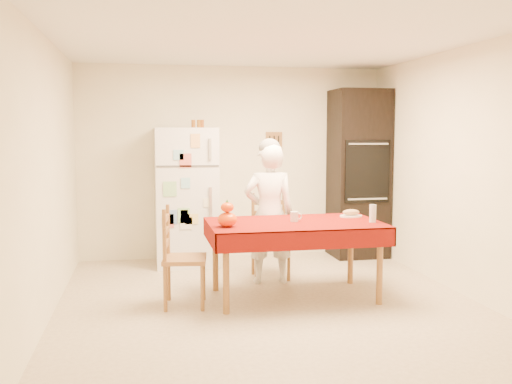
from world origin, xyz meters
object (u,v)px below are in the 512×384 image
object	(u,v)px
dining_table	(294,229)
chair_left	(178,253)
bread_plate	(351,216)
refrigerator	(186,197)
oven_cabinet	(358,174)
chair_far	(270,233)
wine_glass	(373,213)
coffee_mug	(294,217)
pumpkin_lower	(227,219)
seated_woman	(269,214)

from	to	relation	value
dining_table	chair_left	xyz separation A→B (m)	(-1.15, -0.06, -0.18)
bread_plate	dining_table	bearing A→B (deg)	-162.46
refrigerator	chair_left	world-z (taller)	refrigerator
oven_cabinet	chair_far	size ratio (longest dim) A/B	2.32
chair_far	wine_glass	distance (m)	1.35
chair_left	oven_cabinet	bearing A→B (deg)	-46.69
chair_far	oven_cabinet	bearing A→B (deg)	35.96
chair_far	coffee_mug	distance (m)	0.90
oven_cabinet	pumpkin_lower	size ratio (longest dim) A/B	11.91
chair_far	chair_left	bearing A→B (deg)	-135.51
refrigerator	coffee_mug	bearing A→B (deg)	-60.31
refrigerator	coffee_mug	xyz separation A→B (m)	(0.95, -1.66, -0.04)
refrigerator	chair_far	bearing A→B (deg)	-42.61
dining_table	chair_left	world-z (taller)	chair_left
seated_woman	wine_glass	bearing A→B (deg)	142.10
chair_left	wine_glass	distance (m)	1.94
coffee_mug	seated_woman	bearing A→B (deg)	101.75
chair_far	refrigerator	bearing A→B (deg)	141.67
refrigerator	chair_far	world-z (taller)	refrigerator
pumpkin_lower	wine_glass	xyz separation A→B (m)	(1.45, -0.01, 0.02)
refrigerator	seated_woman	distance (m)	1.35
dining_table	pumpkin_lower	size ratio (longest dim) A/B	9.20
coffee_mug	refrigerator	bearing A→B (deg)	119.69
oven_cabinet	seated_woman	distance (m)	1.87
chair_left	chair_far	bearing A→B (deg)	-42.14
chair_far	seated_woman	bearing A→B (deg)	-99.45
dining_table	bread_plate	bearing A→B (deg)	17.54
coffee_mug	pumpkin_lower	distance (m)	0.72
dining_table	coffee_mug	world-z (taller)	coffee_mug
bread_plate	chair_left	bearing A→B (deg)	-171.51
coffee_mug	pumpkin_lower	xyz separation A→B (m)	(-0.70, -0.18, 0.02)
seated_woman	pumpkin_lower	size ratio (longest dim) A/B	8.24
oven_cabinet	coffee_mug	distance (m)	2.19
dining_table	seated_woman	world-z (taller)	seated_woman
pumpkin_lower	bread_plate	bearing A→B (deg)	15.26
dining_table	seated_woman	distance (m)	0.63
oven_cabinet	dining_table	xyz separation A→B (m)	(-1.34, -1.73, -0.41)
refrigerator	oven_cabinet	xyz separation A→B (m)	(2.28, 0.05, 0.25)
bread_plate	oven_cabinet	bearing A→B (deg)	66.19
chair_left	bread_plate	bearing A→B (deg)	-73.87
refrigerator	seated_woman	size ratio (longest dim) A/B	1.12
oven_cabinet	chair_far	distance (m)	1.74
refrigerator	chair_left	bearing A→B (deg)	-96.89
seated_woman	coffee_mug	world-z (taller)	seated_woman
seated_woman	bread_plate	distance (m)	0.88
dining_table	coffee_mug	xyz separation A→B (m)	(0.00, 0.02, 0.12)
refrigerator	oven_cabinet	world-z (taller)	oven_cabinet
seated_woman	bread_plate	world-z (taller)	seated_woman
chair_left	seated_woman	xyz separation A→B (m)	(1.03, 0.67, 0.25)
chair_far	bread_plate	world-z (taller)	chair_far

